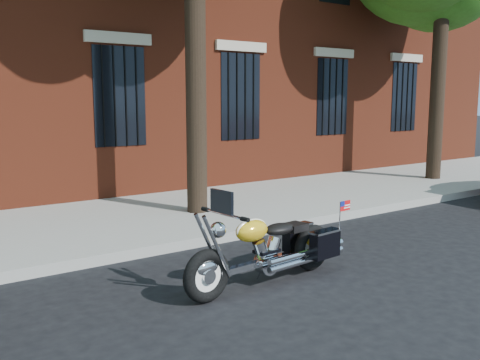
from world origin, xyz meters
TOP-DOWN VIEW (x-y plane):
  - ground at (0.00, 0.00)m, footprint 120.00×120.00m
  - curb at (0.00, 1.38)m, footprint 40.00×0.16m
  - sidewalk at (0.00, 3.26)m, footprint 40.00×3.60m
  - motorcycle at (-0.52, -0.50)m, footprint 2.39×0.79m

SIDE VIEW (x-z plane):
  - ground at x=0.00m, z-range 0.00..0.00m
  - curb at x=0.00m, z-range 0.00..0.15m
  - sidewalk at x=0.00m, z-range 0.00..0.15m
  - motorcycle at x=-0.52m, z-range -0.19..1.00m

